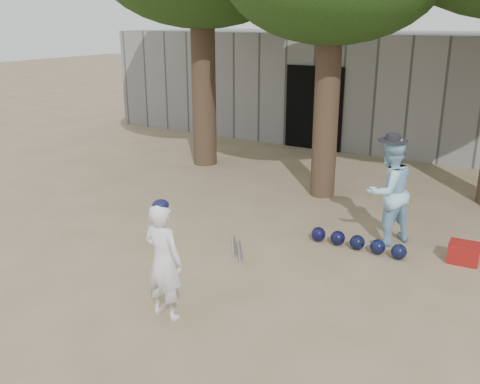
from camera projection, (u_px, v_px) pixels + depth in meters
The scene contains 7 objects.
ground at pixel (168, 267), 7.62m from camera, with size 70.00×70.00×0.00m, color #937C5E.
boy_player at pixel (163, 261), 6.16m from camera, with size 0.52×0.34×1.43m, color white.
spectator_blue at pixel (388, 192), 8.23m from camera, with size 0.81×0.63×1.67m, color #9BD2EF.
red_bag at pixel (464, 253), 7.73m from camera, with size 0.42×0.32×0.30m, color #9F1515.
back_building at pixel (387, 86), 15.58m from camera, with size 16.00×5.24×3.00m.
helmet_row at pixel (357, 242), 8.17m from camera, with size 1.51×0.25×0.23m.
bat_pile at pixel (237, 249), 8.15m from camera, with size 0.62×0.75×0.06m.
Camera 1 is at (4.45, -5.39, 3.38)m, focal length 40.00 mm.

